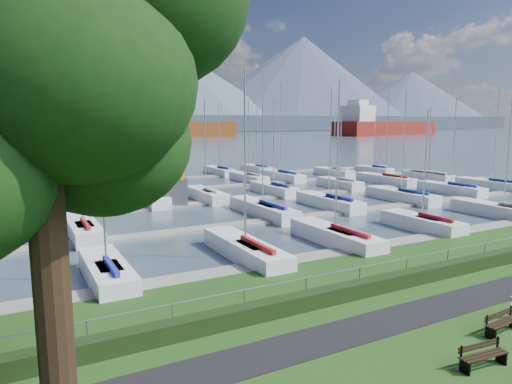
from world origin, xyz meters
TOP-DOWN VIEW (x-y plane):
  - path at (0.00, -3.00)m, footprint 160.00×2.00m
  - water at (0.00, 260.00)m, footprint 800.00×540.00m
  - hedge at (0.00, -0.40)m, footprint 80.00×0.70m
  - fence at (0.00, 0.00)m, footprint 80.00×0.04m
  - foothill at (0.00, 330.00)m, footprint 900.00×80.00m
  - mountains at (7.35, 404.62)m, footprint 1190.00×360.00m
  - docks at (0.00, 26.00)m, footprint 90.00×41.60m
  - bench_left at (-1.91, -6.98)m, footprint 1.83×0.60m
  - bench_right at (0.94, -5.75)m, footprint 1.82×0.54m
  - person at (2.51, -5.11)m, footprint 0.46×0.38m
  - tree at (-14.70, -5.55)m, footprint 8.95×5.81m
  - crane at (-1.06, 28.33)m, footprint 4.81×13.39m
  - cargo_ship_mid at (36.75, 219.36)m, footprint 103.73×38.87m
  - cargo_ship_east at (175.27, 183.78)m, footprint 79.13×32.74m
  - sailboat_fleet at (-1.07, 28.80)m, footprint 74.96×49.24m

SIDE VIEW (x-z plane):
  - water at x=0.00m, z-range -0.50..-0.30m
  - docks at x=0.00m, z-range -0.34..-0.09m
  - path at x=0.00m, z-range -0.01..0.03m
  - hedge at x=0.00m, z-range 0.00..0.70m
  - bench_left at x=-1.91m, z-range -0.01..0.84m
  - bench_right at x=0.94m, z-range -0.01..0.84m
  - person at x=2.51m, z-range 0.00..1.08m
  - fence at x=0.00m, z-range 1.18..1.22m
  - cargo_ship_mid at x=36.75m, z-range -7.23..14.27m
  - cargo_ship_east at x=175.27m, z-range -6.95..14.55m
  - crane at x=-1.06m, z-range -5.85..16.50m
  - sailboat_fleet at x=-1.07m, z-range -1.48..12.14m
  - foothill at x=0.00m, z-range 0.00..12.00m
  - tree at x=-14.70m, z-range 1.83..14.75m
  - mountains at x=7.35m, z-range -10.82..104.18m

